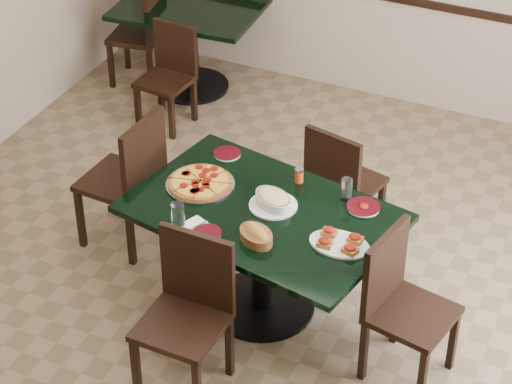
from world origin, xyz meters
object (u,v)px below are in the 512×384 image
at_px(chair_near, 189,305).
at_px(pepperoni_pizza, 200,183).
at_px(chair_left, 131,174).
at_px(lasagna_casserole, 273,200).
at_px(back_chair_left, 145,29).
at_px(bread_basket, 256,235).
at_px(bruschetta_platter, 339,242).
at_px(chair_right, 400,299).
at_px(main_table, 263,235).
at_px(back_chair_near, 170,70).
at_px(chair_far, 340,180).
at_px(back_table, 190,32).

relative_size(chair_near, pepperoni_pizza, 2.27).
relative_size(chair_near, chair_left, 0.96).
bearing_deg(lasagna_casserole, back_chair_left, 160.93).
relative_size(bread_basket, bruschetta_platter, 0.78).
bearing_deg(bread_basket, chair_right, 39.35).
bearing_deg(lasagna_casserole, main_table, -94.39).
height_order(back_chair_near, bread_basket, bread_basket).
bearing_deg(bruschetta_platter, chair_right, -3.03).
bearing_deg(chair_near, chair_far, 79.80).
height_order(pepperoni_pizza, bread_basket, bread_basket).
relative_size(main_table, bruschetta_platter, 4.73).
bearing_deg(back_table, chair_near, -65.80).
bearing_deg(chair_left, back_chair_left, -148.98).
bearing_deg(chair_far, bruschetta_platter, 122.53).
xyz_separation_m(chair_far, chair_left, (-1.23, -0.60, 0.06)).
height_order(back_chair_near, back_chair_left, back_chair_left).
relative_size(chair_near, lasagna_casserole, 3.11).
bearing_deg(bruschetta_platter, chair_near, -136.52).
bearing_deg(lasagna_casserole, chair_left, -162.78).
distance_m(main_table, chair_left, 1.08).
xyz_separation_m(chair_far, bread_basket, (-0.09, -1.11, 0.29)).
bearing_deg(chair_near, pepperoni_pizza, 113.64).
bearing_deg(back_chair_left, bread_basket, 32.22).
bearing_deg(chair_far, chair_left, 38.45).
relative_size(back_table, chair_near, 1.26).
bearing_deg(chair_near, bruschetta_platter, 42.93).
relative_size(chair_near, back_chair_left, 1.08).
distance_m(chair_near, back_chair_near, 2.87).
relative_size(back_chair_left, pepperoni_pizza, 2.10).
relative_size(back_table, pepperoni_pizza, 2.86).
relative_size(chair_left, pepperoni_pizza, 2.35).
bearing_deg(back_table, back_chair_left, -174.55).
distance_m(pepperoni_pizza, bruschetta_platter, 1.00).
distance_m(lasagna_casserole, bread_basket, 0.34).
bearing_deg(back_chair_left, main_table, 34.40).
distance_m(back_table, lasagna_casserole, 2.85).
height_order(chair_near, back_chair_left, chair_near).
xyz_separation_m(chair_left, bread_basket, (1.14, -0.51, 0.23)).
height_order(pepperoni_pizza, lasagna_casserole, lasagna_casserole).
distance_m(chair_near, bread_basket, 0.54).
bearing_deg(bruschetta_platter, back_table, 134.16).
xyz_separation_m(chair_near, pepperoni_pizza, (-0.33, 0.78, 0.23)).
distance_m(chair_left, bread_basket, 1.27).
xyz_separation_m(chair_left, back_chair_left, (-1.05, 2.00, -0.06)).
height_order(back_table, bruschetta_platter, bruschetta_platter).
bearing_deg(back_chair_near, lasagna_casserole, -40.95).
height_order(chair_right, bread_basket, chair_right).
bearing_deg(chair_far, back_chair_near, -14.71).
distance_m(back_chair_left, bruschetta_platter, 3.54).
relative_size(chair_left, bread_basket, 3.55).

